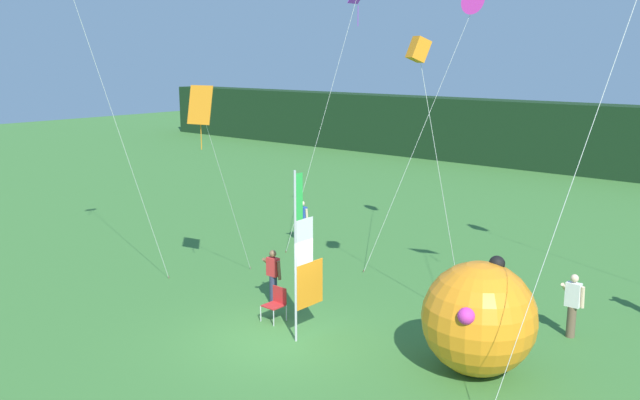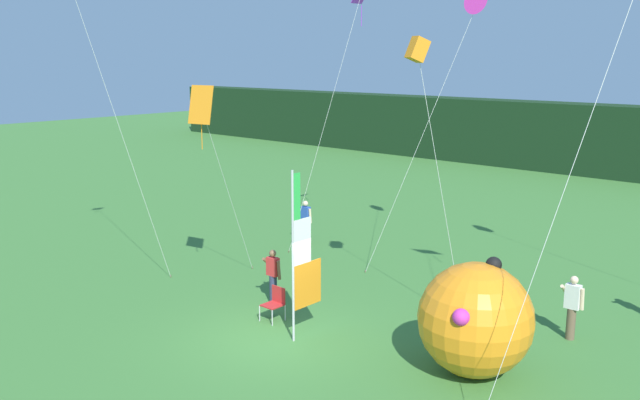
% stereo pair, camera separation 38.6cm
% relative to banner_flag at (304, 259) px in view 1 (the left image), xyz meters
% --- Properties ---
extents(ground_plane, '(120.00, 120.00, 0.00)m').
position_rel_banner_flag_xyz_m(ground_plane, '(-0.45, -0.49, -2.05)').
color(ground_plane, '#3D7533').
extents(banner_flag, '(0.06, 1.03, 4.27)m').
position_rel_banner_flag_xyz_m(banner_flag, '(0.00, 0.00, 0.00)').
color(banner_flag, '#B7B7BC').
rests_on(banner_flag, ground).
extents(person_near_banner, '(0.55, 0.48, 1.57)m').
position_rel_banner_flag_xyz_m(person_near_banner, '(-2.26, 1.22, -1.21)').
color(person_near_banner, '#2D334C').
rests_on(person_near_banner, ground).
extents(person_mid_field, '(0.55, 0.48, 1.63)m').
position_rel_banner_flag_xyz_m(person_mid_field, '(5.03, 4.38, -1.18)').
color(person_mid_field, brown).
rests_on(person_mid_field, ground).
extents(person_far_left, '(0.55, 0.48, 1.63)m').
position_rel_banner_flag_xyz_m(person_far_left, '(-5.90, 6.45, -1.18)').
color(person_far_left, brown).
rests_on(person_far_left, ground).
extents(inflatable_balloon, '(2.52, 2.57, 2.62)m').
position_rel_banner_flag_xyz_m(inflatable_balloon, '(4.18, 1.10, -0.78)').
color(inflatable_balloon, orange).
rests_on(inflatable_balloon, ground).
extents(folding_chair, '(0.51, 0.51, 0.89)m').
position_rel_banner_flag_xyz_m(folding_chair, '(-1.33, 0.37, -1.53)').
color(folding_chair, '#BCBCC1').
rests_on(folding_chair, ground).
extents(kite_orange_box_0, '(1.43, 1.19, 7.37)m').
position_rel_banner_flag_xyz_m(kite_orange_box_0, '(1.36, 2.77, 4.94)').
color(kite_orange_box_0, brown).
rests_on(kite_orange_box_0, ground).
extents(kite_purple_diamond_1, '(1.63, 2.63, 9.37)m').
position_rel_banner_flag_xyz_m(kite_purple_diamond_1, '(-4.25, 7.31, 6.38)').
color(kite_purple_diamond_1, brown).
rests_on(kite_purple_diamond_1, ground).
extents(kite_orange_diamond_3, '(1.34, 2.84, 6.10)m').
position_rel_banner_flag_xyz_m(kite_orange_diamond_3, '(-4.18, 0.44, 3.34)').
color(kite_orange_diamond_3, brown).
rests_on(kite_orange_diamond_3, ground).
extents(kite_magenta_delta_5, '(2.52, 3.12, 8.98)m').
position_rel_banner_flag_xyz_m(kite_magenta_delta_5, '(0.01, 7.99, 6.46)').
color(kite_magenta_delta_5, brown).
rests_on(kite_magenta_delta_5, ground).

